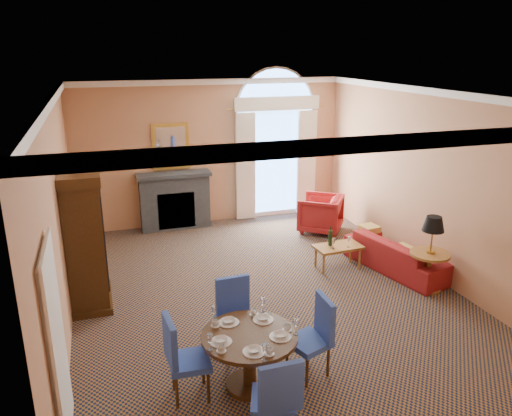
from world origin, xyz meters
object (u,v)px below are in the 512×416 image
object	(u,v)px
dining_table	(250,347)
sofa	(398,254)
coffee_table	(338,247)
armchair	(320,214)
side_table	(431,245)
armoire	(85,241)

from	to	relation	value
dining_table	sofa	size ratio (longest dim) A/B	0.55
coffee_table	armchair	bearing A→B (deg)	71.01
armchair	side_table	distance (m)	3.12
armchair	side_table	size ratio (longest dim) A/B	0.71
dining_table	sofa	world-z (taller)	dining_table
armoire	side_table	xyz separation A→B (m)	(5.32, -1.23, -0.25)
side_table	armchair	bearing A→B (deg)	100.07
side_table	sofa	bearing A→B (deg)	93.54
armoire	dining_table	xyz separation A→B (m)	(1.77, -2.75, -0.50)
dining_table	coffee_table	world-z (taller)	dining_table
sofa	dining_table	bearing A→B (deg)	109.98
armoire	armchair	bearing A→B (deg)	20.76
armchair	armoire	bearing A→B (deg)	-32.60
sofa	side_table	xyz separation A→B (m)	(0.05, -0.81, 0.49)
armchair	side_table	xyz separation A→B (m)	(0.54, -3.05, 0.38)
side_table	coffee_table	bearing A→B (deg)	130.99
sofa	coffee_table	world-z (taller)	coffee_table
dining_table	sofa	xyz separation A→B (m)	(3.50, 2.32, -0.24)
coffee_table	side_table	xyz separation A→B (m)	(1.05, -1.21, 0.37)
dining_table	coffee_table	distance (m)	3.70
sofa	coffee_table	bearing A→B (deg)	54.61
side_table	dining_table	bearing A→B (deg)	-156.93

